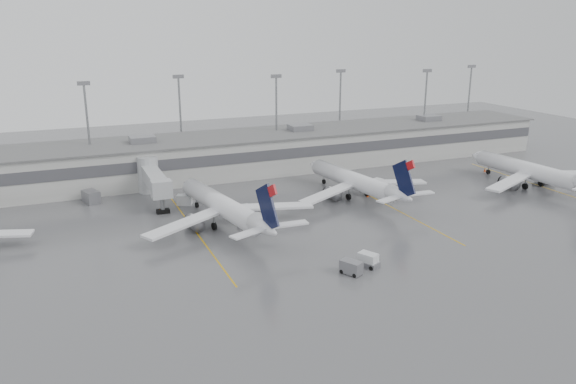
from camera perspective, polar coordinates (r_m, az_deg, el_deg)
name	(u,v)px	position (r m, az deg, el deg)	size (l,w,h in m)	color
ground	(376,277)	(73.73, 8.98, -8.49)	(260.00, 260.00, 0.00)	#525255
terminal	(237,153)	(122.85, -5.17, 3.94)	(152.00, 17.00, 9.45)	#A7A6A2
light_masts	(228,114)	(126.83, -6.07, 7.92)	(142.40, 8.00, 20.60)	gray
jet_bridge_right	(152,178)	(106.78, -13.66, 1.41)	(4.00, 17.20, 7.00)	#9DA0A2
stand_markings	(301,219)	(93.37, 1.29, -2.78)	(105.25, 40.00, 0.01)	#CE970C
jet_mid_left	(225,207)	(89.75, -6.43, -1.48)	(28.89, 32.65, 10.63)	white
jet_mid_right	(357,181)	(105.02, 6.98, 1.11)	(27.81, 31.36, 10.17)	white
jet_far_right	(533,171)	(120.96, 23.59, 1.97)	(29.33, 32.95, 10.65)	white
baggage_tug	(368,261)	(76.23, 8.11, -6.97)	(2.92, 3.40, 1.87)	silver
baggage_cart	(351,267)	(73.71, 6.44, -7.59)	(2.70, 3.21, 1.79)	slate
gse_uld_b	(184,200)	(102.32, -10.48, -0.78)	(2.55, 1.70, 1.81)	silver
gse_uld_c	(376,184)	(112.29, 8.95, 0.86)	(2.53, 1.68, 1.79)	silver
gse_loader	(91,197)	(107.68, -19.37, -0.46)	(2.24, 3.59, 2.24)	slate
cone_b	(160,211)	(98.53, -12.88, -1.93)	(0.48, 0.48, 0.76)	#EF4305
cone_c	(368,195)	(106.40, 8.09, -0.30)	(0.44, 0.44, 0.70)	#EF4305
cone_d	(485,170)	(131.01, 19.37, 2.15)	(0.48, 0.48, 0.76)	#EF4305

